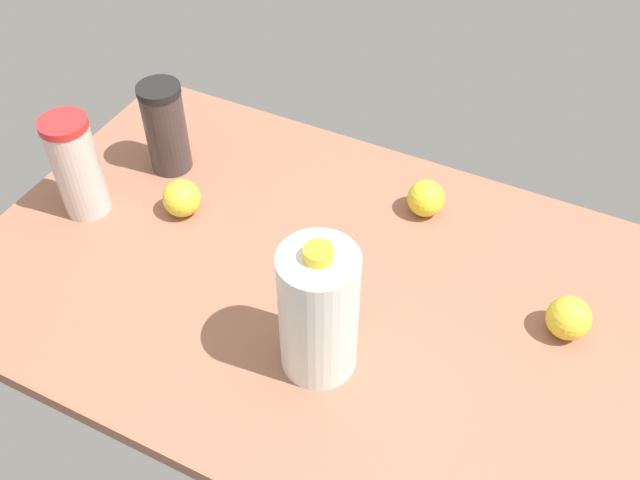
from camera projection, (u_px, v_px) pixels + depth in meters
The scene contains 7 objects.
countertop at pixel (320, 287), 121.35cm from camera, with size 120.00×76.00×3.00cm, color #99624B.
milk_jug at pixel (319, 312), 101.08cm from camera, with size 11.51×11.51×24.58cm.
shaker_bottle at pixel (166, 128), 134.70cm from camera, with size 8.15×8.15×18.41cm.
tumbler_cup at pixel (76, 166), 125.65cm from camera, with size 8.40×8.40×19.92cm.
lemon_beside_bowl at pixel (569, 318), 110.43cm from camera, with size 6.96×6.96×6.96cm, color yellow.
lemon_loose at pixel (426, 198), 129.60cm from camera, with size 6.83×6.83×6.83cm, color yellow.
lemon_by_jug at pixel (182, 198), 129.53cm from camera, with size 6.95×6.95×6.95cm, color yellow.
Camera 1 is at (34.78, -70.47, 94.31)cm, focal length 40.00 mm.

